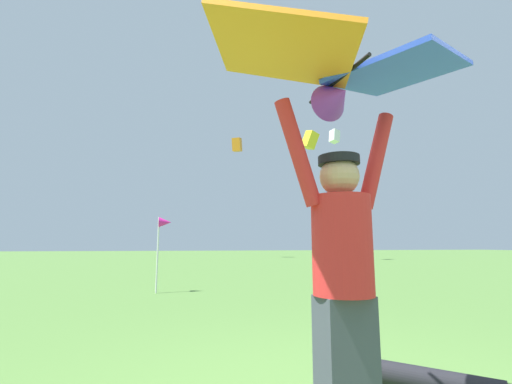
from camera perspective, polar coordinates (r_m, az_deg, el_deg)
kite_flyer_person at (r=2.04m, az=14.20°, el=-13.00°), size 0.81×0.38×1.92m
held_stunt_kite at (r=2.22m, az=14.06°, el=18.77°), size 1.73×1.01×0.40m
distant_kite_orange_high_right at (r=29.49m, az=-3.16°, el=7.81°), size 1.01×1.05×1.21m
distant_kite_yellow_far_center at (r=28.61m, az=8.93°, el=8.50°), size 1.45×1.29×1.68m
distant_kite_white_low_right at (r=25.70m, az=12.87°, el=8.98°), size 0.82×0.81×1.00m
distant_kite_magenta_overhead_distant at (r=23.86m, az=-5.56°, el=27.08°), size 0.91×0.94×0.34m
spare_kite_bag at (r=3.24m, az=24.40°, el=-26.15°), size 1.00×0.97×0.18m
marker_flag at (r=8.40m, az=-15.00°, el=-5.61°), size 0.30×0.24×1.74m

